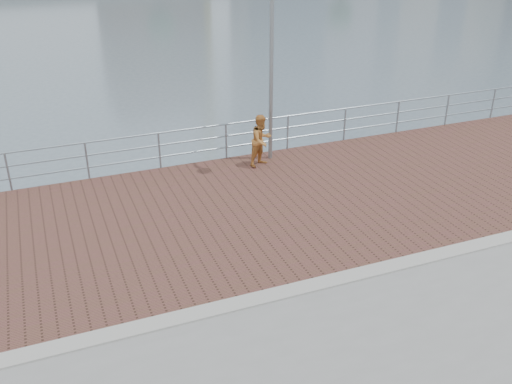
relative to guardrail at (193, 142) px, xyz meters
name	(u,v)px	position (x,y,z in m)	size (l,w,h in m)	color
water	(291,368)	(0.00, -7.00, -2.69)	(400.00, 400.00, 0.00)	slate
brick_lane	(232,212)	(0.00, -3.40, -0.68)	(40.00, 6.80, 0.02)	brown
curb	(293,290)	(0.00, -7.00, -0.66)	(40.00, 0.40, 0.06)	#B7B5AD
guardrail	(193,142)	(0.00, 0.00, 0.00)	(39.06, 0.06, 1.13)	#8C9EA8
street_lamp	(278,17)	(2.28, -0.94, 3.59)	(0.44, 1.28, 6.03)	gray
bystander	(261,140)	(1.82, -0.90, 0.10)	(0.75, 0.59, 1.55)	#D2883D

